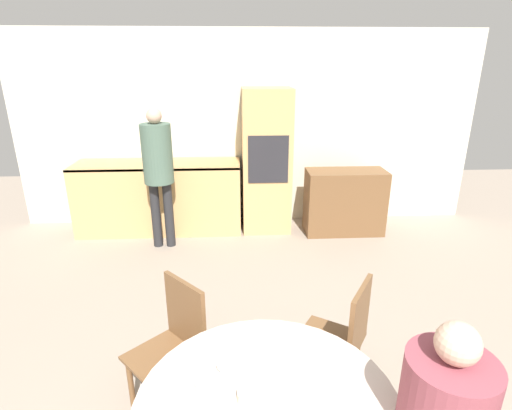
% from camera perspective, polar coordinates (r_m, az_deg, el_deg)
% --- Properties ---
extents(wall_back, '(6.27, 0.05, 2.60)m').
position_cam_1_polar(wall_back, '(5.56, -1.18, 10.64)').
color(wall_back, beige).
rests_on(wall_back, ground_plane).
extents(kitchen_counter, '(2.16, 0.60, 0.94)m').
position_cam_1_polar(kitchen_counter, '(5.51, -13.61, 1.23)').
color(kitchen_counter, tan).
rests_on(kitchen_counter, ground_plane).
extents(oven_unit, '(0.63, 0.59, 1.88)m').
position_cam_1_polar(oven_unit, '(5.31, 1.49, 6.25)').
color(oven_unit, tan).
rests_on(oven_unit, ground_plane).
extents(sideboard, '(1.03, 0.45, 0.86)m').
position_cam_1_polar(sideboard, '(5.43, 12.53, 0.44)').
color(sideboard, brown).
rests_on(sideboard, ground_plane).
extents(chair_far_left, '(0.57, 0.57, 0.91)m').
position_cam_1_polar(chair_far_left, '(2.73, -11.52, -18.60)').
color(chair_far_left, brown).
rests_on(chair_far_left, ground_plane).
extents(chair_far_right, '(0.55, 0.55, 0.91)m').
position_cam_1_polar(chair_far_right, '(2.77, 12.24, -17.94)').
color(chair_far_right, brown).
rests_on(chair_far_right, ground_plane).
extents(person_standing, '(0.35, 0.35, 1.70)m').
position_cam_1_polar(person_standing, '(4.85, -13.82, 5.71)').
color(person_standing, '#262628').
rests_on(person_standing, ground_plane).
extents(bowl_near, '(0.14, 0.14, 0.05)m').
position_cam_1_polar(bowl_near, '(2.02, -0.54, -25.62)').
color(bowl_near, beige).
rests_on(bowl_near, dining_table).
extents(bowl_centre, '(0.14, 0.14, 0.04)m').
position_cam_1_polar(bowl_centre, '(2.17, -3.69, -22.00)').
color(bowl_centre, white).
rests_on(bowl_centre, dining_table).
extents(bowl_far, '(0.13, 0.13, 0.05)m').
position_cam_1_polar(bowl_far, '(2.09, -6.84, -24.02)').
color(bowl_far, silver).
rests_on(bowl_far, dining_table).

